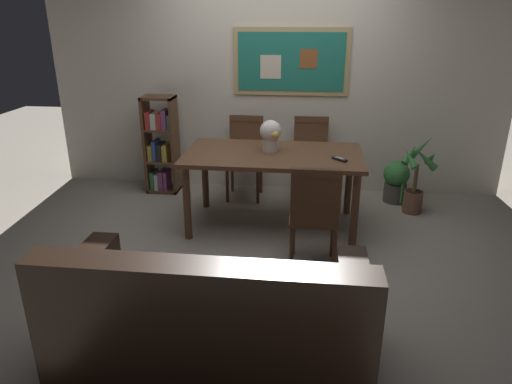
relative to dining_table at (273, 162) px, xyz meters
name	(u,v)px	position (x,y,z in m)	size (l,w,h in m)	color
ground_plane	(261,241)	(-0.07, -0.37, -0.66)	(12.00, 12.00, 0.00)	gray
wall_back_with_painting	(276,77)	(-0.07, 1.14, 0.64)	(5.20, 0.14, 2.60)	beige
dining_table	(273,162)	(0.00, 0.00, 0.00)	(1.68, 0.93, 0.75)	brown
dining_chair_near_right	(315,210)	(0.40, -0.83, -0.12)	(0.40, 0.41, 0.91)	brown
dining_chair_far_left	(245,150)	(-0.38, 0.79, -0.12)	(0.40, 0.41, 0.91)	brown
dining_chair_far_right	(310,152)	(0.35, 0.82, -0.12)	(0.40, 0.41, 0.91)	brown
leather_couch	(211,322)	(-0.19, -2.02, -0.35)	(1.80, 0.84, 0.84)	black
bookshelf	(161,146)	(-1.37, 0.82, -0.11)	(0.36, 0.28, 1.12)	brown
potted_ivy	(396,181)	(1.31, 0.78, -0.42)	(0.29, 0.29, 0.51)	#4C4742
potted_palm	(416,180)	(1.46, 0.49, -0.30)	(0.35, 0.40, 0.82)	brown
flower_vase	(271,134)	(-0.03, 0.07, 0.25)	(0.21, 0.21, 0.30)	beige
tv_remote	(340,159)	(0.61, -0.17, 0.10)	(0.14, 0.14, 0.02)	black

